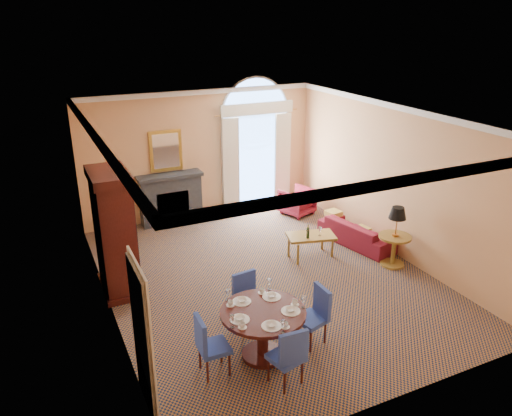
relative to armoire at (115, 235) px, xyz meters
name	(u,v)px	position (x,y,z in m)	size (l,w,h in m)	color
ground	(267,277)	(2.72, -0.79, -1.13)	(7.50, 7.50, 0.00)	#13213D
room_envelope	(251,147)	(2.69, -0.12, 1.38)	(6.04, 7.52, 3.45)	tan
armoire	(115,235)	(0.00, 0.00, 0.00)	(0.67, 1.19, 2.34)	#35100C
dining_table	(263,323)	(1.57, -2.96, -0.53)	(1.29, 1.29, 1.01)	#35100C
dining_chair_north	(246,297)	(1.67, -2.11, -0.58)	(0.46, 0.47, 0.96)	#27409B
dining_chair_south	(289,354)	(1.61, -3.71, -0.58)	(0.52, 0.52, 0.96)	#27409B
dining_chair_east	(316,312)	(2.49, -2.98, -0.58)	(0.53, 0.53, 0.96)	#27409B
dining_chair_west	(208,342)	(0.69, -2.99, -0.58)	(0.45, 0.44, 0.96)	#27409B
sofa	(358,233)	(5.27, -0.28, -0.86)	(1.86, 0.73, 0.54)	maroon
armchair	(297,201)	(4.93, 1.90, -0.78)	(0.74, 0.76, 0.69)	maroon
coffee_table	(311,237)	(3.97, -0.38, -0.67)	(1.11, 0.80, 0.81)	olive
side_table	(396,230)	(5.32, -1.44, -0.34)	(0.67, 0.67, 1.27)	olive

